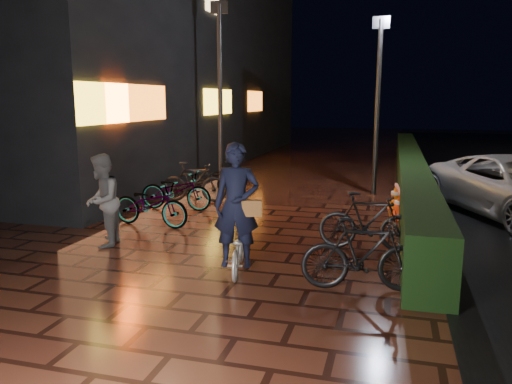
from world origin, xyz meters
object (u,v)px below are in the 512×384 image
(traffic_barrier, at_px, (398,200))
(cart_assembly, at_px, (417,207))
(cyclist, at_px, (237,225))
(bystander_person, at_px, (102,201))

(traffic_barrier, height_order, cart_assembly, cart_assembly)
(cyclist, relative_size, traffic_barrier, 1.32)
(cyclist, height_order, cart_assembly, cyclist)
(bystander_person, relative_size, cyclist, 0.84)
(traffic_barrier, relative_size, cart_assembly, 1.65)
(cyclist, bearing_deg, bystander_person, 165.45)
(bystander_person, height_order, cart_assembly, bystander_person)
(cart_assembly, bearing_deg, bystander_person, -154.01)
(traffic_barrier, bearing_deg, bystander_person, -141.16)
(bystander_person, bearing_deg, cart_assembly, 98.25)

